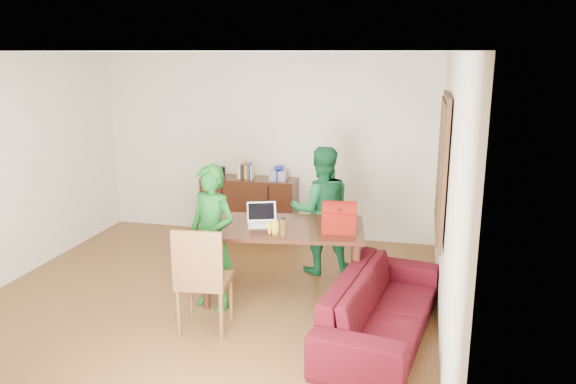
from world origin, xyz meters
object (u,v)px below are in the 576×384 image
(chair, at_px, (205,299))
(laptop, at_px, (263,221))
(red_bag, at_px, (339,220))
(person_far, at_px, (321,210))
(sofa, at_px, (382,306))
(person_near, at_px, (212,238))
(table, at_px, (284,235))
(bottle, at_px, (283,226))

(chair, height_order, laptop, chair)
(laptop, bearing_deg, red_bag, -23.41)
(person_far, relative_size, sofa, 0.76)
(person_near, height_order, red_bag, person_near)
(person_near, distance_m, laptop, 0.62)
(table, height_order, sofa, table)
(chair, xyz_separation_m, red_bag, (1.20, 0.88, 0.64))
(person_near, bearing_deg, sofa, 10.60)
(chair, bearing_deg, table, 53.29)
(table, xyz_separation_m, person_far, (0.28, 0.82, 0.08))
(person_far, height_order, bottle, person_far)
(table, height_order, laptop, laptop)
(bottle, bearing_deg, person_far, 80.03)
(person_near, relative_size, bottle, 7.93)
(person_far, bearing_deg, sofa, 101.98)
(table, bearing_deg, bottle, -85.06)
(sofa, bearing_deg, person_near, 91.16)
(table, distance_m, person_far, 0.87)
(table, distance_m, chair, 1.19)
(table, distance_m, person_near, 0.82)
(table, height_order, bottle, bottle)
(chair, bearing_deg, person_near, 95.48)
(person_near, distance_m, sofa, 1.90)
(chair, xyz_separation_m, person_near, (-0.10, 0.50, 0.47))
(table, distance_m, sofa, 1.41)
(person_far, bearing_deg, red_bag, 93.59)
(chair, xyz_separation_m, person_far, (0.85, 1.78, 0.48))
(laptop, bearing_deg, person_far, 38.61)
(chair, distance_m, person_near, 0.69)
(chair, bearing_deg, bottle, 38.56)
(chair, distance_m, bottle, 1.09)
(laptop, distance_m, bottle, 0.43)
(person_near, bearing_deg, chair, -60.60)
(person_near, distance_m, red_bag, 1.37)
(chair, distance_m, laptop, 1.13)
(person_far, height_order, sofa, person_far)
(person_far, xyz_separation_m, bottle, (-0.20, -1.14, 0.13))
(person_far, distance_m, bottle, 1.16)
(person_far, height_order, red_bag, person_far)
(laptop, distance_m, sofa, 1.64)
(bottle, relative_size, sofa, 0.09)
(table, distance_m, laptop, 0.28)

